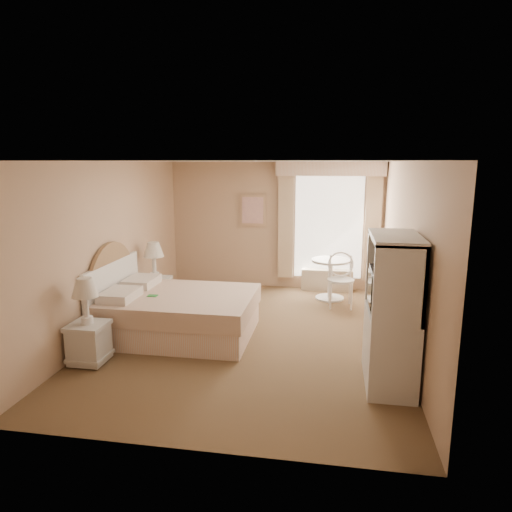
% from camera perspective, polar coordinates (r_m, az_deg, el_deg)
% --- Properties ---
extents(room, '(4.21, 5.51, 2.51)m').
position_cam_1_polar(room, '(6.41, -0.66, 0.53)').
color(room, brown).
rests_on(room, ground).
extents(window, '(2.05, 0.22, 2.51)m').
position_cam_1_polar(window, '(8.92, 9.08, 4.13)').
color(window, white).
rests_on(window, room).
extents(framed_art, '(0.52, 0.04, 0.62)m').
position_cam_1_polar(framed_art, '(9.09, -0.41, 5.74)').
color(framed_art, tan).
rests_on(framed_art, room).
extents(bed, '(2.12, 1.64, 1.45)m').
position_cam_1_polar(bed, '(6.80, -10.24, -6.86)').
color(bed, '#DCAB8F').
rests_on(bed, room).
extents(nightstand_near, '(0.45, 0.45, 1.09)m').
position_cam_1_polar(nightstand_near, '(6.13, -20.24, -8.91)').
color(nightstand_near, silver).
rests_on(nightstand_near, room).
extents(nightstand_far, '(0.48, 0.48, 1.15)m').
position_cam_1_polar(nightstand_far, '(8.00, -12.51, -3.50)').
color(nightstand_far, silver).
rests_on(nightstand_far, room).
extents(round_table, '(0.71, 0.71, 0.75)m').
position_cam_1_polar(round_table, '(8.49, 9.28, -2.06)').
color(round_table, white).
rests_on(round_table, room).
extents(cafe_chair, '(0.48, 0.48, 0.95)m').
position_cam_1_polar(cafe_chair, '(8.10, 10.54, -2.37)').
color(cafe_chair, white).
rests_on(cafe_chair, room).
extents(armoire, '(0.52, 1.03, 1.72)m').
position_cam_1_polar(armoire, '(5.39, 16.57, -8.08)').
color(armoire, silver).
rests_on(armoire, room).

